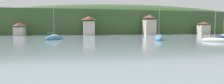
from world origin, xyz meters
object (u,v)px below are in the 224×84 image
Objects in this scene: sailboat_far_4 at (54,38)px; shore_building_eastcentral at (204,28)px; sailboat_far_1 at (159,38)px; shore_building_westcentral at (89,26)px; mooring_buoy_near at (207,39)px; sailboat_far_2 at (214,40)px; shore_building_central at (149,25)px; sailboat_far_3 at (223,37)px; shore_building_west at (20,29)px.

shore_building_eastcentral is at bearing -32.49° from sailboat_far_4.
shore_building_westcentral is at bearing 46.46° from sailboat_far_1.
mooring_buoy_near is at bearing -60.46° from sailboat_far_1.
sailboat_far_2 is at bearing -125.33° from shore_building_eastcentral.
sailboat_far_1 is (18.48, -40.27, -4.16)m from shore_building_westcentral.
sailboat_far_4 reaches higher than sailboat_far_1.
shore_building_central is 1.49× the size of shore_building_eastcentral.
sailboat_far_2 is at bearing -91.75° from shore_building_central.
shore_building_eastcentral is at bearing 53.39° from mooring_buoy_near.
shore_building_central reaches higher than shore_building_eastcentral.
shore_building_central is at bearing -0.13° from shore_building_westcentral.
shore_building_westcentral is 0.86× the size of sailboat_far_4.
sailboat_far_2 is (12.12, -7.96, -0.14)m from sailboat_far_1.
shore_building_westcentral reaches higher than mooring_buoy_near.
shore_building_westcentral is 52.91m from mooring_buoy_near.
shore_building_central is 36.64m from sailboat_far_3.
sailboat_far_4 is at bearing -58.33° from shore_building_west.
shore_building_west is 85.76m from sailboat_far_3.
sailboat_far_4 reaches higher than sailboat_far_3.
sailboat_far_3 is 15.65× the size of mooring_buoy_near.
sailboat_far_2 is 18.51× the size of mooring_buoy_near.
mooring_buoy_near is at bearing -28.36° from shore_building_west.
shore_building_eastcentral is 0.99× the size of sailboat_far_3.
sailboat_far_1 is 0.86× the size of sailboat_far_4.
shore_building_central is 1.48× the size of sailboat_far_3.
shore_building_west is 32.12m from shore_building_westcentral.
mooring_buoy_near is (49.19, -5.33, -0.48)m from sailboat_far_4.
mooring_buoy_near is (36.74, -37.79, -4.63)m from shore_building_westcentral.
sailboat_far_4 is 49.48m from mooring_buoy_near.
shore_building_central reaches higher than mooring_buoy_near.
shore_building_westcentral reaches higher than sailboat_far_2.
sailboat_far_2 is (62.67, -47.57, -2.63)m from shore_building_west.
sailboat_far_3 is at bearing -117.67° from shore_building_eastcentral.
shore_building_west is 0.85× the size of shore_building_eastcentral.
sailboat_far_3 is (15.21, -32.98, -4.85)m from shore_building_central.
shore_building_west is 0.63× the size of sailboat_far_1.
shore_building_central reaches higher than sailboat_far_1.
sailboat_far_1 is 1.32× the size of sailboat_far_3.
shore_building_west is 0.71× the size of sailboat_far_2.
shore_building_eastcentral is 82.90m from sailboat_far_4.
sailboat_far_3 is 11.57m from mooring_buoy_near.
mooring_buoy_near is at bearing 82.01° from sailboat_far_3.
shore_building_westcentral reaches higher than shore_building_eastcentral.
shore_building_westcentral is at bearing 22.88° from sailboat_far_3.
shore_building_central is 42.69m from sailboat_far_1.
mooring_buoy_near is (4.66, -37.71, -5.21)m from shore_building_central.
sailboat_far_1 reaches higher than shore_building_eastcentral.
sailboat_far_2 is 1.18× the size of sailboat_far_3.
sailboat_far_1 is at bearing -139.23° from shore_building_eastcentral.
sailboat_far_1 is (50.56, -39.62, -2.49)m from shore_building_west.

